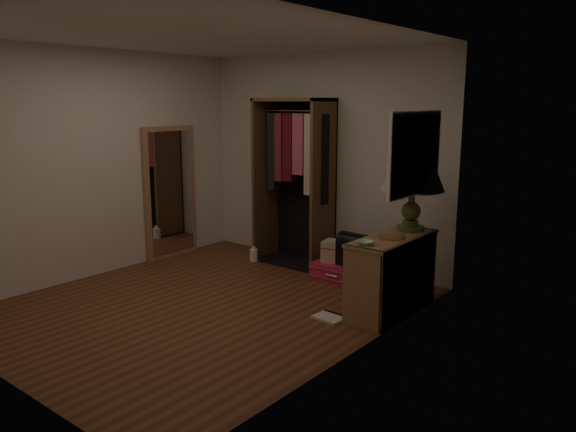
% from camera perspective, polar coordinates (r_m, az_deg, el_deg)
% --- Properties ---
extents(ground, '(4.00, 4.00, 0.00)m').
position_cam_1_polar(ground, '(5.78, -8.35, -8.90)').
color(ground, '#592E19').
rests_on(ground, ground).
extents(room_walls, '(3.52, 4.02, 2.60)m').
position_cam_1_polar(room_walls, '(5.42, -7.93, 6.07)').
color(room_walls, silver).
rests_on(room_walls, ground).
extents(console_bookshelf, '(0.42, 1.12, 0.75)m').
position_cam_1_polar(console_bookshelf, '(5.55, 10.66, -5.59)').
color(console_bookshelf, '#916A46').
rests_on(console_bookshelf, ground).
extents(open_wardrobe, '(0.98, 0.50, 2.05)m').
position_cam_1_polar(open_wardrobe, '(6.92, 0.93, 5.02)').
color(open_wardrobe, brown).
rests_on(open_wardrobe, ground).
extents(floor_mirror, '(0.06, 0.80, 1.70)m').
position_cam_1_polar(floor_mirror, '(7.45, -11.84, 2.37)').
color(floor_mirror, '#A67750').
rests_on(floor_mirror, ground).
extents(pink_suitcase, '(0.66, 0.49, 0.19)m').
position_cam_1_polar(pink_suitcase, '(6.51, 5.49, -5.58)').
color(pink_suitcase, '#DA1A4E').
rests_on(pink_suitcase, ground).
extents(train_case, '(0.40, 0.32, 0.26)m').
position_cam_1_polar(train_case, '(6.50, 5.14, -3.59)').
color(train_case, '#BEAC91').
rests_on(train_case, pink_suitcase).
extents(black_bag, '(0.36, 0.24, 0.38)m').
position_cam_1_polar(black_bag, '(6.35, 6.69, -3.32)').
color(black_bag, black).
rests_on(black_bag, pink_suitcase).
extents(table_lamp, '(0.77, 0.77, 0.78)m').
position_cam_1_polar(table_lamp, '(5.62, 12.56, 4.26)').
color(table_lamp, '#444C24').
rests_on(table_lamp, console_bookshelf).
extents(brass_tray, '(0.28, 0.28, 0.02)m').
position_cam_1_polar(brass_tray, '(5.37, 10.41, -2.09)').
color(brass_tray, '#B18344').
rests_on(brass_tray, console_bookshelf).
extents(ceramic_bowl, '(0.17, 0.17, 0.04)m').
position_cam_1_polar(ceramic_bowl, '(5.07, 7.82, -2.71)').
color(ceramic_bowl, '#B5D8B4').
rests_on(ceramic_bowl, console_bookshelf).
extents(white_jug, '(0.13, 0.13, 0.19)m').
position_cam_1_polar(white_jug, '(7.22, -3.48, -3.95)').
color(white_jug, white).
rests_on(white_jug, ground).
extents(floor_book, '(0.30, 0.24, 0.03)m').
position_cam_1_polar(floor_book, '(5.40, 4.36, -10.19)').
color(floor_book, beige).
rests_on(floor_book, ground).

